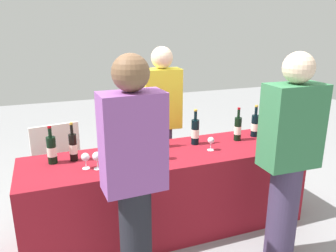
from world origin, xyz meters
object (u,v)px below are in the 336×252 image
at_px(wine_bottle_4, 195,132).
at_px(wine_bottle_6, 255,125).
at_px(server_pouring, 162,119).
at_px(wine_bottle_1, 73,147).
at_px(wine_bottle_2, 140,136).
at_px(guest_0, 134,176).
at_px(wine_bottle_3, 162,136).
at_px(wine_glass_0, 85,158).
at_px(menu_board, 58,165).
at_px(wine_glass_2, 164,149).
at_px(wine_glass_3, 211,141).
at_px(wine_glass_1, 97,157).
at_px(wine_bottle_5, 238,129).
at_px(guest_1, 289,156).
at_px(wine_bottle_0, 52,150).

height_order(wine_bottle_4, wine_bottle_6, wine_bottle_4).
bearing_deg(server_pouring, wine_bottle_1, 31.43).
height_order(wine_bottle_1, wine_bottle_2, wine_bottle_2).
relative_size(server_pouring, guest_0, 0.97).
distance_m(wine_bottle_3, wine_glass_0, 0.77).
xyz_separation_m(wine_bottle_1, server_pouring, (0.95, 0.47, 0.02)).
relative_size(wine_bottle_4, menu_board, 0.39).
bearing_deg(wine_glass_2, wine_glass_3, 6.16).
bearing_deg(wine_glass_1, wine_bottle_6, 8.81).
bearing_deg(wine_bottle_6, wine_bottle_5, -169.22).
distance_m(wine_bottle_2, server_pouring, 0.54).
relative_size(wine_bottle_5, wine_bottle_6, 1.01).
bearing_deg(guest_1, wine_glass_1, 156.94).
xyz_separation_m(wine_bottle_2, menu_board, (-0.72, 0.66, -0.44)).
bearing_deg(wine_glass_2, wine_bottle_3, 73.40).
bearing_deg(menu_board, wine_bottle_3, -45.81).
xyz_separation_m(wine_bottle_4, menu_board, (-1.24, 0.71, -0.44)).
bearing_deg(guest_0, wine_bottle_4, 42.64).
distance_m(wine_glass_1, wine_glass_2, 0.56).
bearing_deg(wine_bottle_3, wine_bottle_4, -6.39).
xyz_separation_m(wine_bottle_3, menu_board, (-0.93, 0.68, -0.43)).
relative_size(wine_bottle_1, wine_bottle_4, 0.97).
height_order(wine_bottle_4, guest_0, guest_0).
distance_m(wine_glass_0, wine_glass_2, 0.65).
bearing_deg(wine_bottle_6, wine_glass_0, -172.92).
bearing_deg(wine_bottle_1, wine_glass_3, -9.17).
xyz_separation_m(wine_bottle_0, wine_bottle_4, (1.29, 0.01, 0.01)).
bearing_deg(menu_board, wine_bottle_5, -33.92).
xyz_separation_m(wine_glass_1, guest_0, (0.15, -0.57, 0.07)).
height_order(wine_bottle_5, guest_0, guest_0).
relative_size(wine_glass_3, server_pouring, 0.08).
bearing_deg(server_pouring, wine_bottle_4, 115.49).
relative_size(wine_bottle_1, wine_glass_3, 2.63).
bearing_deg(wine_bottle_2, wine_glass_1, -145.50).
bearing_deg(wine_bottle_0, wine_bottle_2, 4.05).
xyz_separation_m(wine_glass_0, menu_board, (-0.19, 0.93, -0.41)).
xyz_separation_m(wine_bottle_6, wine_glass_3, (-0.60, -0.20, -0.03)).
bearing_deg(wine_bottle_1, wine_bottle_3, 3.17).
distance_m(wine_bottle_0, wine_glass_3, 1.37).
height_order(wine_bottle_0, wine_glass_2, wine_bottle_0).
xyz_separation_m(wine_bottle_0, wine_glass_1, (0.33, -0.25, -0.02)).
bearing_deg(wine_bottle_3, wine_bottle_5, -6.10).
relative_size(wine_glass_2, server_pouring, 0.08).
distance_m(wine_bottle_5, wine_glass_0, 1.49).
distance_m(wine_bottle_3, wine_glass_2, 0.30).
bearing_deg(wine_bottle_4, wine_glass_0, -168.43).
distance_m(wine_glass_0, guest_1, 1.56).
bearing_deg(wine_bottle_3, wine_glass_1, -155.91).
bearing_deg(wine_bottle_4, wine_bottle_2, 174.66).
bearing_deg(menu_board, server_pouring, -23.06).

